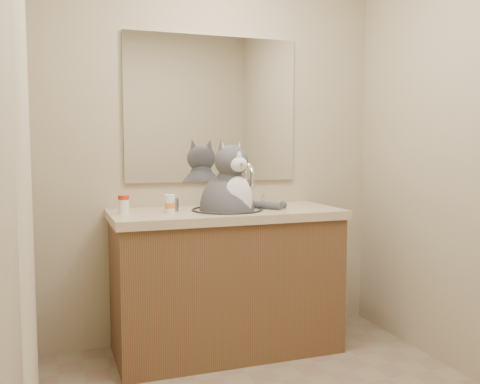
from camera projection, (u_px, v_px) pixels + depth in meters
name	position (u px, v px, depth m)	size (l,w,h in m)	color
room	(299.00, 153.00, 2.19)	(2.22, 2.52, 2.42)	#83765B
vanity	(226.00, 278.00, 3.17)	(1.34, 0.59, 1.12)	brown
mirror	(212.00, 109.00, 3.33)	(1.10, 0.02, 0.90)	white
shower_curtain	(27.00, 201.00, 1.95)	(0.02, 1.30, 1.93)	beige
cat	(229.00, 203.00, 3.10)	(0.52, 0.42, 0.63)	#47474C
pill_bottle_redcap	(124.00, 205.00, 2.94)	(0.07, 0.07, 0.10)	white
pill_bottle_orange	(170.00, 204.00, 3.00)	(0.06, 0.06, 0.10)	white
grey_canister	(175.00, 205.00, 3.07)	(0.05, 0.05, 0.08)	slate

